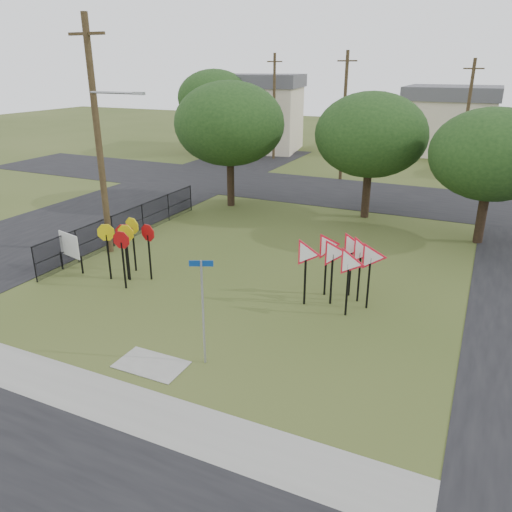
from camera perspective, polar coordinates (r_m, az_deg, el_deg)
The scene contains 21 objects.
ground at distance 16.62m, azimuth -6.98°, elevation -8.12°, with size 140.00×140.00×0.00m, color #36451A.
sidewalk at distance 13.82m, azimuth -16.45°, elevation -15.54°, with size 30.00×1.60×0.02m, color gray.
planting_strip at distance 13.17m, azimuth -19.99°, elevation -18.12°, with size 30.00×0.80×0.02m, color #36451A.
street_left at distance 30.88m, azimuth -16.35°, elevation 5.08°, with size 8.00×50.00×0.02m, color black.
street_far at distance 34.13m, azimuth 10.97°, elevation 7.02°, with size 60.00×8.00×0.02m, color black.
curb_pad at distance 14.94m, azimuth -11.90°, elevation -12.05°, with size 2.00×1.20×0.02m, color gray.
street_name_sign at distance 13.92m, azimuth -6.09°, elevation -5.74°, with size 0.61×0.29×3.17m.
stop_sign_cluster at distance 20.05m, azimuth -14.56°, elevation 1.96°, with size 2.18×1.71×2.32m.
yield_sign_cluster at distance 17.63m, azimuth 9.84°, elevation 0.05°, with size 3.19×1.76×2.50m.
info_board at distance 21.79m, azimuth -20.56°, elevation 1.03°, with size 1.30×0.37×1.66m.
utility_pole_main at distance 22.72m, azimuth -17.51°, elevation 12.91°, with size 3.55×0.33×10.00m.
far_pole_a at distance 37.70m, azimuth 10.01°, elevation 15.47°, with size 1.40×0.24×9.00m.
far_pole_b at distance 40.43m, azimuth 22.91°, elevation 14.19°, with size 1.40×0.24×8.50m.
far_pole_c at distance 45.98m, azimuth 2.08°, elevation 16.71°, with size 1.40×0.24×9.00m.
fence_run at distance 25.17m, azimuth -14.41°, elevation 3.57°, with size 0.05×11.55×1.50m.
house_left at distance 51.32m, azimuth -0.39°, elevation 16.11°, with size 10.58×8.88×7.20m.
house_mid at distance 52.59m, azimuth 21.30°, elevation 14.31°, with size 8.40×8.40×6.20m.
tree_near_left at distance 29.84m, azimuth -3.04°, elevation 14.85°, with size 6.40×6.40×7.27m.
tree_near_mid at distance 28.06m, azimuth 13.01°, elevation 13.32°, with size 6.00×6.00×6.80m.
tree_near_right at distance 25.50m, azimuth 25.36°, elevation 10.42°, with size 5.60×5.60×6.33m.
tree_far_left at distance 48.59m, azimuth -4.76°, elevation 17.56°, with size 6.80×6.80×7.73m.
Camera 1 is at (7.89, -12.21, 8.05)m, focal length 35.00 mm.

